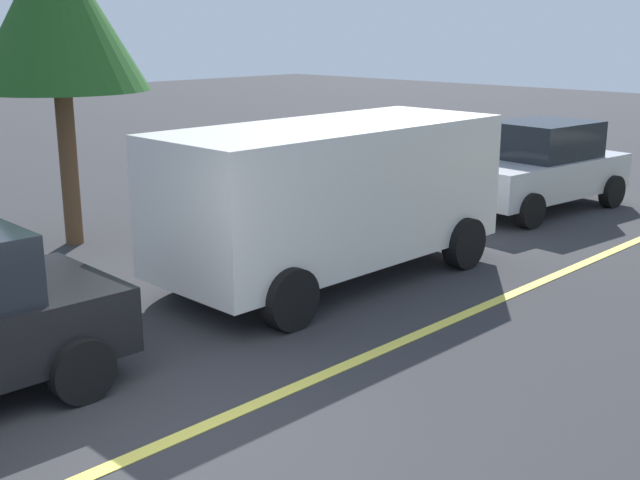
{
  "coord_description": "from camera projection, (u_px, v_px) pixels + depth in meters",
  "views": [
    {
      "loc": [
        -3.46,
        -5.3,
        3.47
      ],
      "look_at": [
        3.03,
        1.09,
        1.04
      ],
      "focal_mm": 44.98,
      "sensor_mm": 36.0,
      "label": 1
    }
  ],
  "objects": [
    {
      "name": "ground_plane",
      "position": [
        162.0,
        445.0,
        6.86
      ],
      "size": [
        80.0,
        80.0,
        0.0
      ],
      "primitive_type": "plane",
      "color": "#2D2D30"
    },
    {
      "name": "white_van",
      "position": [
        331.0,
        192.0,
        11.05
      ],
      "size": [
        5.21,
        2.28,
        2.2
      ],
      "color": "silver",
      "rests_on": "ground_plane"
    },
    {
      "name": "tree_left_verge",
      "position": [
        56.0,
        12.0,
        12.34
      ],
      "size": [
        2.75,
        2.75,
        4.94
      ],
      "color": "#513823",
      "rests_on": "ground_plane"
    },
    {
      "name": "car_silver_behind_van",
      "position": [
        538.0,
        167.0,
        15.55
      ],
      "size": [
        4.1,
        2.24,
        1.71
      ],
      "color": "#B7BABF",
      "rests_on": "ground_plane"
    },
    {
      "name": "lane_marking_centre",
      "position": [
        387.0,
        348.0,
        8.93
      ],
      "size": [
        28.0,
        0.16,
        0.01
      ],
      "primitive_type": "cube",
      "color": "#E0D14C"
    }
  ]
}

